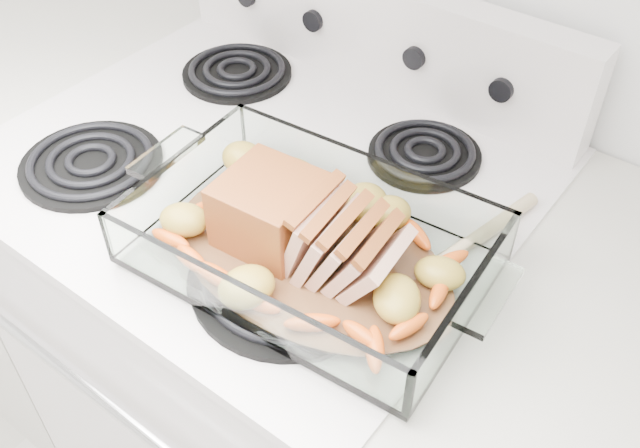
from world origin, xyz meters
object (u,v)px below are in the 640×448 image
Objects in this scene: counter_left at (58,211)px; baking_dish at (310,248)px; pork_roast at (295,222)px; electric_range at (274,346)px.

baking_dish reaches higher than counter_left.
counter_left is at bearing -170.48° from pork_roast.
counter_left is 1.00m from pork_roast.
electric_range is at bearing 0.10° from counter_left.
baking_dish is at bearing -32.63° from electric_range.
counter_left is 2.19× the size of baking_dish.
pork_roast is (-0.02, 0.00, 0.03)m from baking_dish.
pork_roast is at bearing -36.09° from electric_range.
counter_left is 1.00m from baking_dish.
baking_dish is (0.19, -0.12, 0.48)m from electric_range.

